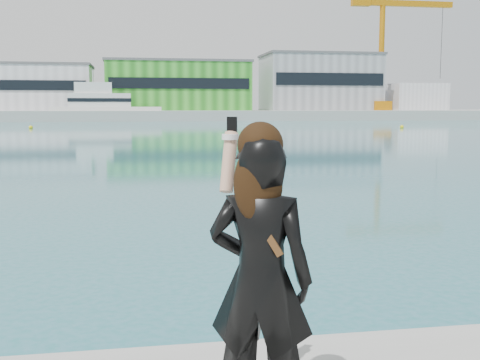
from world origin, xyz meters
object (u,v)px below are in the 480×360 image
(dock_crane, at_px, (387,50))
(motor_yacht, at_px, (103,107))
(buoy_near, at_px, (402,128))
(woman, at_px, (260,271))
(buoy_far, at_px, (31,129))

(dock_crane, relative_size, motor_yacht, 1.14)
(buoy_near, xyz_separation_m, woman, (-33.34, -69.44, 1.73))
(dock_crane, relative_size, buoy_near, 48.00)
(buoy_far, bearing_deg, woman, -79.91)
(motor_yacht, height_order, woman, motor_yacht)
(motor_yacht, xyz_separation_m, woman, (6.51, -115.55, -0.99))
(buoy_near, relative_size, woman, 0.27)
(buoy_far, bearing_deg, dock_crane, 34.54)
(motor_yacht, bearing_deg, buoy_far, -103.70)
(motor_yacht, distance_m, buoy_far, 40.41)
(dock_crane, height_order, woman, dock_crane)
(dock_crane, xyz_separation_m, buoy_far, (-67.43, -46.41, -15.07))
(buoy_far, height_order, woman, woman)
(buoy_far, xyz_separation_m, woman, (13.49, -75.84, 1.73))
(buoy_far, bearing_deg, buoy_near, -7.78)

